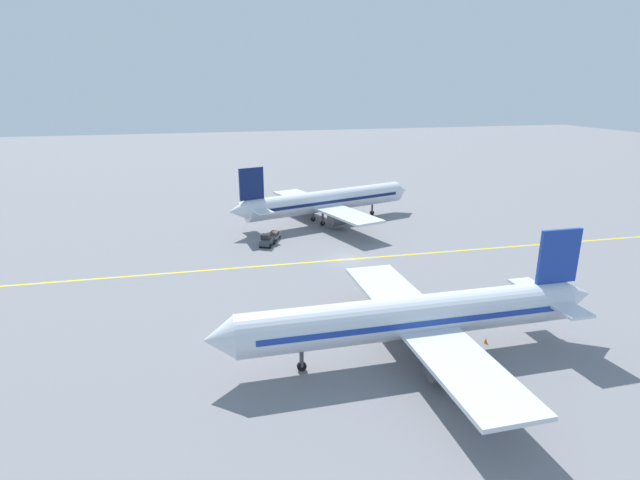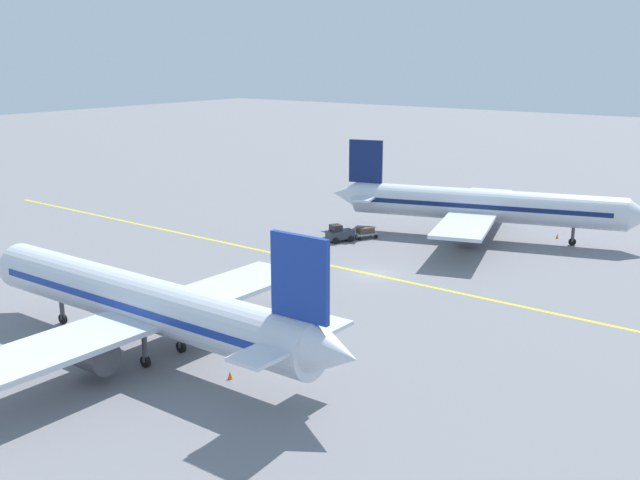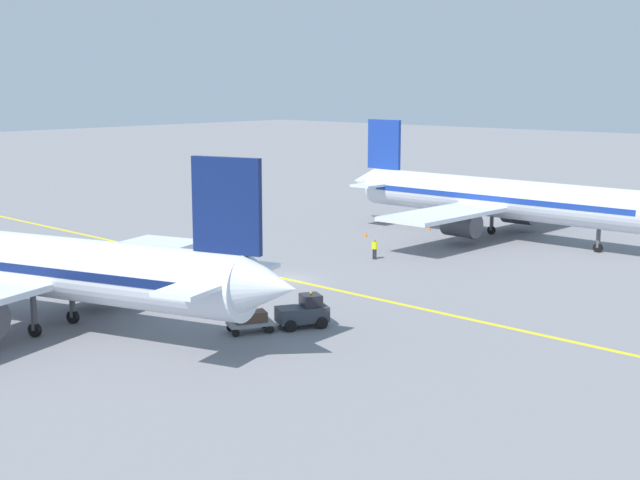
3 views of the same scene
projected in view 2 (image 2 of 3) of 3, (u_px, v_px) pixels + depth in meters
name	position (u px, v px, depth m)	size (l,w,h in m)	color
ground_plane	(372.00, 274.00, 71.05)	(400.00, 400.00, 0.00)	slate
apron_yellow_centreline	(372.00, 274.00, 71.05)	(0.40, 120.00, 0.01)	yellow
airplane_at_gate	(481.00, 206.00, 84.11)	(28.32, 34.84, 10.60)	silver
airplane_adjacent_stand	(146.00, 304.00, 51.40)	(28.05, 35.43, 10.60)	silver
baggage_tug_dark	(339.00, 234.00, 83.19)	(3.35, 2.77, 2.11)	#333842
baggage_cart_trailing	(365.00, 232.00, 84.64)	(2.95, 2.43, 1.24)	gray
ground_crew_worker	(307.00, 292.00, 62.87)	(0.26, 0.58, 1.68)	#23232D
traffic_cone_near_nose	(323.00, 348.00, 52.68)	(0.32, 0.32, 0.55)	orange
traffic_cone_mid_apron	(557.00, 236.00, 84.65)	(0.32, 0.32, 0.55)	orange
traffic_cone_by_wingtip	(230.00, 375.00, 48.27)	(0.32, 0.32, 0.55)	orange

